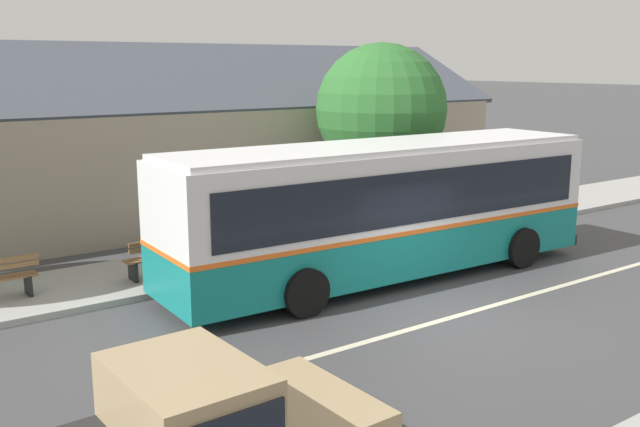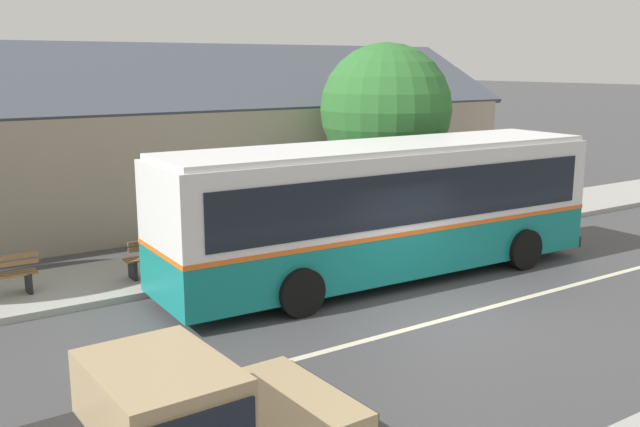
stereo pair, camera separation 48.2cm
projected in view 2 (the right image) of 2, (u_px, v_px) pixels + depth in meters
ground_plane at (454, 317)px, 14.18m from camera, size 300.00×300.00×0.00m
sidewalk_far at (295, 249)px, 19.04m from camera, size 60.00×3.00×0.15m
lane_divider_stripe at (454, 317)px, 14.18m from camera, size 60.00×0.16×0.01m
community_building at (156, 155)px, 24.06m from camera, size 24.26×8.47×6.65m
transit_bus at (385, 207)px, 16.47m from camera, size 10.99×3.02×3.16m
bench_down_street at (162, 257)px, 16.41m from camera, size 1.72×0.51×0.94m
street_tree_primary at (386, 110)px, 21.24m from camera, size 3.92×3.92×5.57m
bus_stop_sign at (495, 176)px, 21.43m from camera, size 0.36×0.07×2.40m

